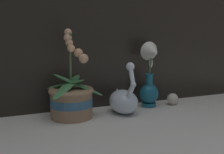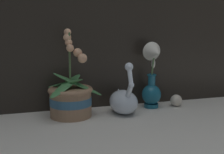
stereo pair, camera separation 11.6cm
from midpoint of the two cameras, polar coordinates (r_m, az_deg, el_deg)
The scene contains 5 objects.
ground_plane at distance 1.25m, azimuth 0.90°, elevation -7.81°, with size 2.80×2.80×0.00m, color beige.
orchid_potted_plant at distance 1.28m, azimuth -10.03°, elevation -3.85°, with size 0.24×0.21×0.36m.
swan_figurine at distance 1.32m, azimuth -0.43°, elevation -4.25°, with size 0.12×0.20×0.23m.
blue_vase at distance 1.40m, azimuth 4.71°, elevation -0.16°, with size 0.09×0.11×0.30m.
glass_sphere at distance 1.48m, azimuth 8.82°, elevation -4.01°, with size 0.05×0.05×0.05m.
Camera 1 is at (-0.52, -1.08, 0.38)m, focal length 50.00 mm.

